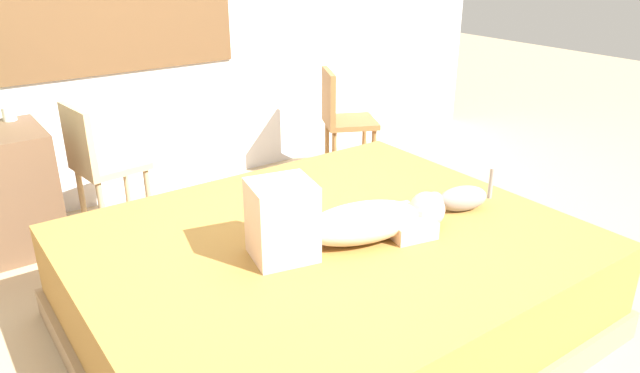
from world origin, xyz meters
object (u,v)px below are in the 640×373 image
Objects in this scene: chair_spare at (341,116)px; person_lying at (343,220)px; bed at (327,282)px; chair_by_desk at (98,161)px; cup at (9,114)px; cat at (459,198)px.

person_lying is at bearing -127.50° from chair_spare.
chair_spare reaches higher than bed.
cup is at bearing 135.99° from chair_by_desk.
cat reaches higher than bed.
chair_by_desk reaches higher than cat.
chair_by_desk and chair_spare have the same top height.
person_lying is at bearing -71.29° from chair_by_desk.
chair_by_desk is at bearing 125.52° from cat.
person_lying reaches higher than cup.
chair_by_desk is at bearing 108.71° from person_lying.
person_lying is 2.01m from chair_spare.
person_lying is 0.69m from cat.
bed is 6.58× the size of cat.
person_lying is 1.78m from chair_by_desk.
cat is at bearing -13.85° from bed.
cup reaches higher than cat.
cup is 0.10× the size of chair_by_desk.
bed is 1.95m from chair_spare.
bed is 2.24m from cup.
person_lying is 1.09× the size of chair_spare.
chair_by_desk is (-1.25, 1.75, -0.06)m from cat.
cup is at bearing 114.87° from person_lying.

